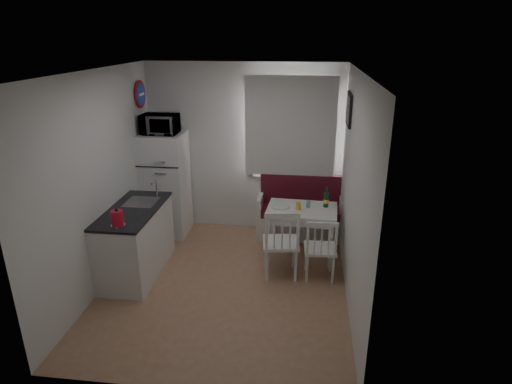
% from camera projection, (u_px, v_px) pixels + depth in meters
% --- Properties ---
extents(floor, '(3.00, 3.50, 0.02)m').
position_uv_depth(floor, '(225.00, 283.00, 5.42)').
color(floor, '#A07755').
rests_on(floor, ground).
extents(ceiling, '(3.00, 3.50, 0.02)m').
position_uv_depth(ceiling, '(219.00, 71.00, 4.52)').
color(ceiling, white).
rests_on(ceiling, wall_back).
extents(wall_back, '(3.00, 0.02, 2.60)m').
position_uv_depth(wall_back, '(244.00, 149.00, 6.60)').
color(wall_back, white).
rests_on(wall_back, floor).
extents(wall_front, '(3.00, 0.02, 2.60)m').
position_uv_depth(wall_front, '(180.00, 262.00, 3.34)').
color(wall_front, white).
rests_on(wall_front, floor).
extents(wall_left, '(0.02, 3.50, 2.60)m').
position_uv_depth(wall_left, '(100.00, 182.00, 5.14)').
color(wall_left, white).
rests_on(wall_left, floor).
extents(wall_right, '(0.02, 3.50, 2.60)m').
position_uv_depth(wall_right, '(354.00, 192.00, 4.80)').
color(wall_right, white).
rests_on(wall_right, floor).
extents(window, '(1.22, 0.06, 1.47)m').
position_uv_depth(window, '(290.00, 130.00, 6.38)').
color(window, white).
rests_on(window, wall_back).
extents(curtain, '(1.35, 0.02, 1.50)m').
position_uv_depth(curtain, '(290.00, 128.00, 6.29)').
color(curtain, white).
rests_on(curtain, wall_back).
extents(kitchen_counter, '(0.62, 1.32, 1.16)m').
position_uv_depth(kitchen_counter, '(136.00, 240.00, 5.54)').
color(kitchen_counter, white).
rests_on(kitchen_counter, floor).
extents(wall_sign, '(0.03, 0.40, 0.40)m').
position_uv_depth(wall_sign, '(141.00, 94.00, 6.19)').
color(wall_sign, '#1B3DA2').
rests_on(wall_sign, wall_left).
extents(picture_frame, '(0.04, 0.52, 0.42)m').
position_uv_depth(picture_frame, '(349.00, 109.00, 5.57)').
color(picture_frame, black).
rests_on(picture_frame, wall_right).
extents(bench, '(1.32, 0.51, 0.94)m').
position_uv_depth(bench, '(300.00, 217.00, 6.62)').
color(bench, white).
rests_on(bench, floor).
extents(dining_table, '(0.99, 0.72, 0.71)m').
position_uv_depth(dining_table, '(302.00, 214.00, 5.91)').
color(dining_table, white).
rests_on(dining_table, floor).
extents(chair_left, '(0.50, 0.48, 0.51)m').
position_uv_depth(chair_left, '(280.00, 237.00, 5.33)').
color(chair_left, white).
rests_on(chair_left, floor).
extents(chair_right, '(0.42, 0.40, 0.46)m').
position_uv_depth(chair_right, '(321.00, 244.00, 5.31)').
color(chair_right, white).
rests_on(chair_right, floor).
extents(fridge, '(0.64, 0.64, 1.60)m').
position_uv_depth(fridge, '(166.00, 184.00, 6.58)').
color(fridge, white).
rests_on(fridge, floor).
extents(microwave, '(0.52, 0.35, 0.29)m').
position_uv_depth(microwave, '(160.00, 124.00, 6.20)').
color(microwave, white).
rests_on(microwave, fridge).
extents(kettle, '(0.16, 0.16, 0.22)m').
position_uv_depth(kettle, '(117.00, 218.00, 4.85)').
color(kettle, red).
rests_on(kettle, kitchen_counter).
extents(wine_bottle, '(0.07, 0.07, 0.29)m').
position_uv_depth(wine_bottle, '(326.00, 197.00, 5.89)').
color(wine_bottle, '#15431D').
rests_on(wine_bottle, dining_table).
extents(drinking_glass_orange, '(0.06, 0.06, 0.11)m').
position_uv_depth(drinking_glass_orange, '(298.00, 206.00, 5.82)').
color(drinking_glass_orange, yellow).
rests_on(drinking_glass_orange, dining_table).
extents(drinking_glass_blue, '(0.06, 0.06, 0.10)m').
position_uv_depth(drinking_glass_blue, '(308.00, 204.00, 5.90)').
color(drinking_glass_blue, '#84ACE1').
rests_on(drinking_glass_blue, dining_table).
extents(plate, '(0.26, 0.26, 0.02)m').
position_uv_depth(plate, '(280.00, 206.00, 5.93)').
color(plate, white).
rests_on(plate, dining_table).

